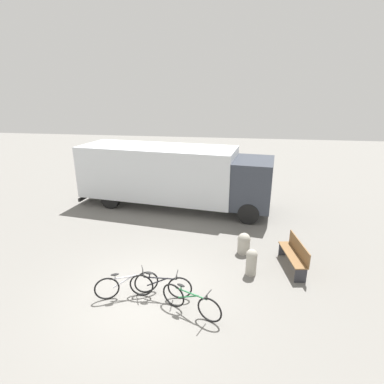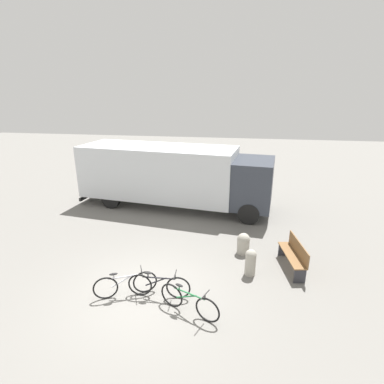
{
  "view_description": "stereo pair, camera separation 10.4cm",
  "coord_description": "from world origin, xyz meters",
  "px_view_note": "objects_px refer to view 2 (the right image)",
  "views": [
    {
      "loc": [
        2.3,
        -6.64,
        5.3
      ],
      "look_at": [
        0.56,
        4.43,
        1.54
      ],
      "focal_mm": 28.0,
      "sensor_mm": 36.0,
      "label": 1
    },
    {
      "loc": [
        2.4,
        -6.62,
        5.3
      ],
      "look_at": [
        0.56,
        4.43,
        1.54
      ],
      "focal_mm": 28.0,
      "sensor_mm": 36.0,
      "label": 2
    }
  ],
  "objects_px": {
    "delivery_truck": "(172,173)",
    "bicycle_near": "(125,284)",
    "bicycle_middle": "(159,286)",
    "park_bench": "(294,254)",
    "bollard_far_bench": "(243,243)",
    "bollard_near_bench": "(251,261)",
    "bicycle_far": "(189,302)"
  },
  "relations": [
    {
      "from": "bollard_near_bench",
      "to": "bollard_far_bench",
      "type": "relative_size",
      "value": 1.14
    },
    {
      "from": "bicycle_far",
      "to": "bollard_far_bench",
      "type": "relative_size",
      "value": 2.18
    },
    {
      "from": "delivery_truck",
      "to": "bicycle_middle",
      "type": "bearing_deg",
      "value": -73.15
    },
    {
      "from": "bicycle_middle",
      "to": "bollard_near_bench",
      "type": "relative_size",
      "value": 2.04
    },
    {
      "from": "delivery_truck",
      "to": "bollard_far_bench",
      "type": "height_order",
      "value": "delivery_truck"
    },
    {
      "from": "bicycle_near",
      "to": "bollard_far_bench",
      "type": "height_order",
      "value": "bicycle_near"
    },
    {
      "from": "delivery_truck",
      "to": "bicycle_middle",
      "type": "height_order",
      "value": "delivery_truck"
    },
    {
      "from": "delivery_truck",
      "to": "bicycle_far",
      "type": "height_order",
      "value": "delivery_truck"
    },
    {
      "from": "delivery_truck",
      "to": "bollard_near_bench",
      "type": "distance_m",
      "value": 6.57
    },
    {
      "from": "park_bench",
      "to": "bollard_far_bench",
      "type": "bearing_deg",
      "value": 56.02
    },
    {
      "from": "delivery_truck",
      "to": "bicycle_near",
      "type": "xyz_separation_m",
      "value": [
        0.27,
        -6.92,
        -1.26
      ]
    },
    {
      "from": "delivery_truck",
      "to": "bollard_far_bench",
      "type": "xyz_separation_m",
      "value": [
        3.41,
        -4.09,
        -1.23
      ]
    },
    {
      "from": "bicycle_far",
      "to": "bollard_far_bench",
      "type": "bearing_deg",
      "value": 90.02
    },
    {
      "from": "bicycle_near",
      "to": "bicycle_far",
      "type": "distance_m",
      "value": 1.86
    },
    {
      "from": "bicycle_near",
      "to": "bicycle_middle",
      "type": "bearing_deg",
      "value": -18.92
    },
    {
      "from": "delivery_truck",
      "to": "park_bench",
      "type": "xyz_separation_m",
      "value": [
        4.98,
        -4.78,
        -1.11
      ]
    },
    {
      "from": "bicycle_near",
      "to": "bollard_near_bench",
      "type": "relative_size",
      "value": 1.88
    },
    {
      "from": "delivery_truck",
      "to": "park_bench",
      "type": "bearing_deg",
      "value": -36.78
    },
    {
      "from": "park_bench",
      "to": "bicycle_middle",
      "type": "distance_m",
      "value": 4.32
    },
    {
      "from": "bicycle_middle",
      "to": "bicycle_far",
      "type": "bearing_deg",
      "value": -31.57
    },
    {
      "from": "bicycle_middle",
      "to": "bollard_far_bench",
      "type": "bearing_deg",
      "value": 48.22
    },
    {
      "from": "park_bench",
      "to": "bollard_near_bench",
      "type": "height_order",
      "value": "park_bench"
    },
    {
      "from": "delivery_truck",
      "to": "bicycle_near",
      "type": "bearing_deg",
      "value": -80.71
    },
    {
      "from": "park_bench",
      "to": "bollard_far_bench",
      "type": "xyz_separation_m",
      "value": [
        -1.57,
        0.69,
        -0.12
      ]
    },
    {
      "from": "bicycle_near",
      "to": "bollard_far_bench",
      "type": "distance_m",
      "value": 4.23
    },
    {
      "from": "bollard_far_bench",
      "to": "delivery_truck",
      "type": "bearing_deg",
      "value": 129.84
    },
    {
      "from": "bicycle_middle",
      "to": "park_bench",
      "type": "bearing_deg",
      "value": 25.75
    },
    {
      "from": "bollard_far_bench",
      "to": "park_bench",
      "type": "bearing_deg",
      "value": -23.84
    },
    {
      "from": "bicycle_far",
      "to": "delivery_truck",
      "type": "bearing_deg",
      "value": 128.11
    },
    {
      "from": "bicycle_far",
      "to": "bollard_far_bench",
      "type": "height_order",
      "value": "bicycle_far"
    },
    {
      "from": "park_bench",
      "to": "bicycle_far",
      "type": "bearing_deg",
      "value": 121.31
    },
    {
      "from": "bollard_far_bench",
      "to": "bollard_near_bench",
      "type": "bearing_deg",
      "value": -80.44
    }
  ]
}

